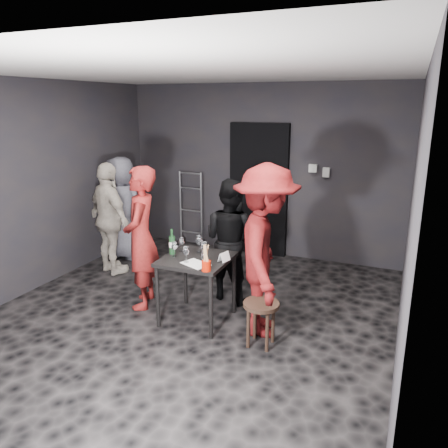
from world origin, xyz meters
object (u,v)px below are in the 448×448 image
at_px(tasting_table, 197,266).
at_px(server_red, 141,229).
at_px(hand_truck, 190,235).
at_px(wine_bottle, 172,244).
at_px(breadstick_cup, 206,258).
at_px(stool, 261,311).
at_px(woman_black, 231,239).
at_px(man_maroon, 266,233).
at_px(bystander_cream, 109,215).
at_px(bystander_grey, 122,205).

height_order(tasting_table, server_red, server_red).
xyz_separation_m(tasting_table, server_red, (-0.78, 0.10, 0.32)).
xyz_separation_m(hand_truck, server_red, (0.48, -2.13, 0.74)).
height_order(wine_bottle, breadstick_cup, breadstick_cup).
bearing_deg(server_red, stool, 55.96).
bearing_deg(breadstick_cup, tasting_table, 130.91).
bearing_deg(server_red, woman_black, 102.15).
height_order(man_maroon, breadstick_cup, man_maroon).
height_order(server_red, man_maroon, man_maroon).
xyz_separation_m(stool, bystander_cream, (-2.63, 1.05, 0.48)).
bearing_deg(bystander_cream, wine_bottle, 175.75).
xyz_separation_m(hand_truck, wine_bottle, (0.95, -2.22, 0.63)).
bearing_deg(stool, bystander_cream, 158.24).
bearing_deg(breadstick_cup, man_maroon, 35.93).
height_order(stool, breadstick_cup, breadstick_cup).
bearing_deg(bystander_grey, woman_black, 164.36).
relative_size(hand_truck, bystander_grey, 0.75).
bearing_deg(stool, bystander_grey, 149.85).
xyz_separation_m(server_red, man_maroon, (1.55, -0.04, 0.14)).
bearing_deg(breadstick_cup, bystander_grey, 142.81).
height_order(woman_black, bystander_grey, bystander_grey).
bearing_deg(stool, tasting_table, 164.41).
height_order(stool, man_maroon, man_maroon).
bearing_deg(man_maroon, bystander_cream, 55.01).
height_order(man_maroon, bystander_cream, man_maroon).
height_order(bystander_cream, breadstick_cup, bystander_cream).
height_order(hand_truck, stool, hand_truck).
xyz_separation_m(man_maroon, breadstick_cup, (-0.51, -0.37, -0.22)).
bearing_deg(bystander_cream, stool, -177.37).
relative_size(tasting_table, bystander_cream, 0.43).
bearing_deg(bystander_grey, hand_truck, -130.95).
height_order(man_maroon, wine_bottle, man_maroon).
bearing_deg(tasting_table, woman_black, 80.78).
relative_size(woman_black, bystander_grey, 0.90).
height_order(hand_truck, tasting_table, hand_truck).
bearing_deg(wine_bottle, tasting_table, -0.96).
relative_size(server_red, breadstick_cup, 6.57).
bearing_deg(hand_truck, man_maroon, -46.58).
relative_size(bystander_cream, bystander_grey, 1.00).
bearing_deg(tasting_table, wine_bottle, 179.04).
bearing_deg(stool, wine_bottle, 168.20).
bearing_deg(man_maroon, hand_truck, 24.50).
relative_size(woman_black, wine_bottle, 5.37).
bearing_deg(hand_truck, server_red, -77.03).
height_order(bystander_grey, breadstick_cup, bystander_grey).
bearing_deg(man_maroon, woman_black, 26.65).
relative_size(bystander_cream, wine_bottle, 5.95).
distance_m(bystander_grey, wine_bottle, 2.23).
distance_m(stool, man_maroon, 0.78).
xyz_separation_m(server_red, breadstick_cup, (1.05, -0.41, -0.09)).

